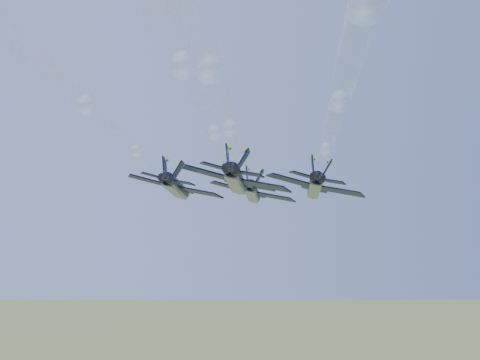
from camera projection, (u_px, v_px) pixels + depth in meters
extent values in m
cylinder|color=black|center=(253.00, 192.00, 105.60)|extent=(6.70, 13.91, 2.17)
cone|color=black|center=(256.00, 195.00, 113.92)|extent=(2.96, 3.31, 2.17)
ellipsoid|color=black|center=(255.00, 190.00, 109.20)|extent=(1.98, 2.79, 1.09)
cube|color=gray|center=(252.00, 196.00, 105.56)|extent=(5.74, 12.39, 0.84)
cube|color=black|center=(230.00, 187.00, 105.10)|extent=(6.07, 3.53, 1.63)
cube|color=yellow|center=(231.00, 187.00, 106.89)|extent=(5.83, 0.52, 1.63)
cube|color=black|center=(274.00, 197.00, 104.42)|extent=(6.81, 6.32, 1.63)
cube|color=yellow|center=(275.00, 197.00, 106.20)|extent=(4.85, 3.83, 1.63)
cube|color=black|center=(236.00, 185.00, 99.18)|extent=(2.77, 1.81, 0.79)
cube|color=black|center=(265.00, 192.00, 98.76)|extent=(3.14, 3.05, 0.79)
cube|color=black|center=(247.00, 178.00, 99.88)|extent=(1.13, 2.31, 2.75)
cube|color=black|center=(259.00, 181.00, 99.71)|extent=(2.27, 2.72, 2.42)
cylinder|color=black|center=(246.00, 189.00, 98.27)|extent=(1.74, 1.66, 1.40)
cylinder|color=black|center=(253.00, 190.00, 98.18)|extent=(1.74, 1.66, 1.40)
cylinder|color=black|center=(176.00, 187.00, 94.26)|extent=(6.70, 13.91, 2.17)
cone|color=black|center=(185.00, 191.00, 102.57)|extent=(2.96, 3.31, 2.17)
ellipsoid|color=black|center=(181.00, 185.00, 97.86)|extent=(1.98, 2.79, 1.09)
cube|color=gray|center=(175.00, 191.00, 94.22)|extent=(5.74, 12.39, 0.84)
cube|color=black|center=(150.00, 181.00, 93.76)|extent=(6.07, 3.53, 1.63)
cube|color=yellow|center=(153.00, 181.00, 95.55)|extent=(5.83, 0.52, 1.63)
cube|color=black|center=(199.00, 193.00, 93.07)|extent=(6.81, 6.32, 1.63)
cube|color=yellow|center=(201.00, 193.00, 94.86)|extent=(4.85, 3.83, 1.63)
cube|color=black|center=(151.00, 179.00, 87.84)|extent=(2.77, 1.81, 0.79)
cube|color=black|center=(183.00, 187.00, 87.41)|extent=(3.14, 3.05, 0.79)
cube|color=black|center=(164.00, 171.00, 88.54)|extent=(1.13, 2.31, 2.75)
cube|color=black|center=(177.00, 174.00, 88.37)|extent=(2.27, 2.72, 2.42)
cylinder|color=black|center=(162.00, 182.00, 86.93)|extent=(1.74, 1.66, 1.40)
cylinder|color=black|center=(169.00, 184.00, 86.84)|extent=(1.74, 1.66, 1.40)
cylinder|color=black|center=(315.00, 186.00, 92.76)|extent=(6.70, 13.91, 2.17)
cone|color=black|center=(313.00, 190.00, 101.07)|extent=(2.96, 3.31, 2.17)
ellipsoid|color=black|center=(315.00, 184.00, 96.36)|extent=(1.98, 2.79, 1.09)
cube|color=gray|center=(314.00, 191.00, 92.72)|extent=(5.74, 12.39, 0.84)
cube|color=black|center=(290.00, 180.00, 92.26)|extent=(6.07, 3.53, 1.63)
cube|color=yellow|center=(290.00, 180.00, 94.05)|extent=(5.83, 0.52, 1.63)
cube|color=black|center=(341.00, 192.00, 91.57)|extent=(6.81, 6.32, 1.63)
cube|color=yellow|center=(340.00, 192.00, 93.36)|extent=(4.85, 3.83, 1.63)
cube|color=black|center=(300.00, 178.00, 86.34)|extent=(2.77, 1.81, 0.79)
cube|color=black|center=(334.00, 186.00, 85.91)|extent=(3.14, 3.05, 0.79)
cube|color=black|center=(313.00, 170.00, 87.03)|extent=(1.13, 2.31, 2.75)
cube|color=black|center=(326.00, 173.00, 86.86)|extent=(2.27, 2.72, 2.42)
cylinder|color=black|center=(313.00, 181.00, 85.43)|extent=(1.74, 1.66, 1.40)
cylinder|color=black|center=(321.00, 183.00, 85.34)|extent=(1.74, 1.66, 1.40)
cylinder|color=black|center=(236.00, 179.00, 82.08)|extent=(6.70, 13.91, 2.17)
cone|color=black|center=(241.00, 184.00, 90.39)|extent=(2.96, 3.31, 2.17)
ellipsoid|color=black|center=(240.00, 177.00, 85.68)|extent=(1.98, 2.79, 1.09)
cube|color=gray|center=(235.00, 185.00, 82.04)|extent=(5.74, 12.39, 0.84)
cube|color=black|center=(207.00, 173.00, 81.58)|extent=(6.07, 3.53, 1.63)
cube|color=yellow|center=(209.00, 173.00, 83.36)|extent=(5.83, 0.52, 1.63)
cube|color=black|center=(264.00, 186.00, 80.89)|extent=(6.81, 6.32, 1.63)
cube|color=yellow|center=(265.00, 187.00, 82.68)|extent=(4.85, 3.83, 1.63)
cube|color=black|center=(212.00, 170.00, 75.66)|extent=(2.77, 1.81, 0.79)
cube|color=black|center=(250.00, 179.00, 75.23)|extent=(3.14, 3.05, 0.79)
cube|color=black|center=(227.00, 161.00, 76.35)|extent=(1.13, 2.31, 2.75)
cube|color=black|center=(242.00, 164.00, 76.18)|extent=(2.27, 2.72, 2.42)
cylinder|color=black|center=(226.00, 174.00, 74.75)|extent=(1.74, 1.66, 1.40)
cylinder|color=black|center=(235.00, 176.00, 74.66)|extent=(1.74, 1.66, 1.40)
cylinder|color=white|center=(245.00, 184.00, 89.33)|extent=(7.29, 17.95, 1.15)
cylinder|color=white|center=(234.00, 171.00, 71.86)|extent=(7.69, 18.10, 1.58)
cylinder|color=white|center=(215.00, 151.00, 54.40)|extent=(8.18, 18.27, 2.09)
cylinder|color=white|center=(179.00, 111.00, 36.93)|extent=(8.73, 18.46, 2.68)
cylinder|color=white|center=(151.00, 176.00, 77.98)|extent=(7.29, 17.95, 1.15)
cylinder|color=white|center=(111.00, 159.00, 60.52)|extent=(7.69, 18.10, 1.58)
cylinder|color=white|center=(37.00, 128.00, 43.06)|extent=(8.18, 18.27, 2.09)
cylinder|color=white|center=(320.00, 175.00, 76.48)|extent=(7.29, 17.95, 1.15)
cylinder|color=white|center=(328.00, 157.00, 59.02)|extent=(7.69, 18.10, 1.58)
cylinder|color=white|center=(343.00, 125.00, 41.55)|extent=(8.18, 18.27, 2.09)
cylinder|color=white|center=(380.00, 44.00, 24.09)|extent=(8.73, 18.46, 2.68)
cylinder|color=white|center=(222.00, 165.00, 65.80)|extent=(7.29, 17.95, 1.15)
cylinder|color=white|center=(197.00, 140.00, 48.34)|extent=(7.69, 18.10, 1.58)
cylinder|color=white|center=(143.00, 86.00, 30.87)|extent=(8.18, 18.27, 2.09)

